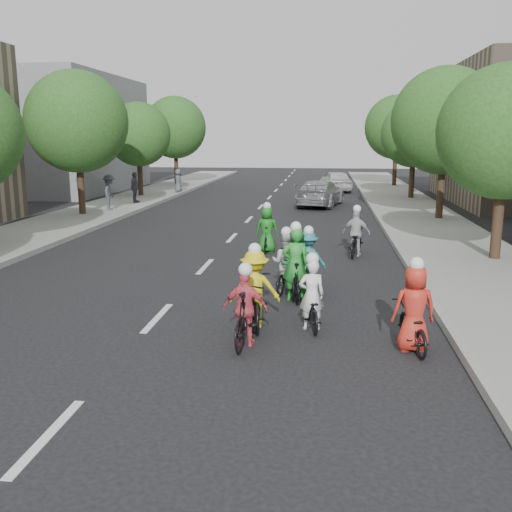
% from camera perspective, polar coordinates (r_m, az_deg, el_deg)
% --- Properties ---
extents(ground, '(120.00, 120.00, 0.00)m').
position_cam_1_polar(ground, '(12.57, -9.82, -6.12)').
color(ground, black).
rests_on(ground, ground).
extents(sidewalk_left, '(4.00, 80.00, 0.15)m').
position_cam_1_polar(sidewalk_left, '(24.63, -21.14, 2.27)').
color(sidewalk_left, gray).
rests_on(sidewalk_left, ground).
extents(curb_left, '(0.18, 80.00, 0.18)m').
position_cam_1_polar(curb_left, '(23.78, -16.98, 2.27)').
color(curb_left, '#999993').
rests_on(curb_left, ground).
extents(sidewalk_right, '(4.00, 80.00, 0.15)m').
position_cam_1_polar(sidewalk_right, '(22.22, 18.40, 1.49)').
color(sidewalk_right, gray).
rests_on(sidewalk_right, ground).
extents(curb_right, '(0.18, 80.00, 0.18)m').
position_cam_1_polar(curb_right, '(21.91, 13.40, 1.68)').
color(curb_right, '#999993').
rests_on(curb_right, ground).
extents(bldg_sw, '(10.00, 14.00, 8.00)m').
position_cam_1_polar(bldg_sw, '(44.00, -19.86, 11.39)').
color(bldg_sw, slate).
rests_on(bldg_sw, ground).
extents(tree_l_3, '(4.80, 4.80, 6.93)m').
position_cam_1_polar(tree_l_3, '(28.93, -17.47, 12.68)').
color(tree_l_3, black).
rests_on(tree_l_3, ground).
extents(tree_l_4, '(4.00, 4.00, 5.97)m').
position_cam_1_polar(tree_l_4, '(37.32, -11.67, 11.82)').
color(tree_l_4, black).
rests_on(tree_l_4, ground).
extents(tree_l_5, '(4.80, 4.80, 6.93)m').
position_cam_1_polar(tree_l_5, '(45.96, -8.09, 12.60)').
color(tree_l_5, black).
rests_on(tree_l_5, ground).
extents(tree_r_0, '(4.00, 4.00, 5.97)m').
position_cam_1_polar(tree_r_0, '(18.79, 23.67, 11.27)').
color(tree_r_0, black).
rests_on(tree_r_0, ground).
extents(tree_r_1, '(4.80, 4.80, 6.93)m').
position_cam_1_polar(tree_r_1, '(27.55, 18.38, 12.69)').
color(tree_r_1, black).
rests_on(tree_r_1, ground).
extents(tree_r_2, '(4.00, 4.00, 5.97)m').
position_cam_1_polar(tree_r_2, '(36.42, 15.54, 11.64)').
color(tree_r_2, black).
rests_on(tree_r_2, ground).
extents(tree_r_3, '(4.80, 4.80, 6.93)m').
position_cam_1_polar(tree_r_3, '(45.35, 13.90, 12.39)').
color(tree_r_3, black).
rests_on(tree_r_3, ground).
extents(cyclist_0, '(0.77, 1.60, 1.59)m').
position_cam_1_polar(cyclist_0, '(11.69, 5.57, -4.77)').
color(cyclist_0, black).
rests_on(cyclist_0, ground).
extents(cyclist_1, '(0.80, 1.66, 1.75)m').
position_cam_1_polar(cyclist_1, '(13.85, 4.02, -1.46)').
color(cyclist_1, black).
rests_on(cyclist_1, ground).
extents(cyclist_2, '(1.11, 1.97, 1.75)m').
position_cam_1_polar(cyclist_2, '(11.72, -0.09, -4.00)').
color(cyclist_2, black).
rests_on(cyclist_2, ground).
extents(cyclist_3, '(0.87, 1.85, 1.59)m').
position_cam_1_polar(cyclist_3, '(10.70, -0.99, -5.74)').
color(cyclist_3, black).
rests_on(cyclist_3, ground).
extents(cyclist_4, '(0.85, 1.67, 1.75)m').
position_cam_1_polar(cyclist_4, '(10.83, 15.44, -5.97)').
color(cyclist_4, black).
rests_on(cyclist_4, ground).
extents(cyclist_5, '(0.69, 1.65, 1.91)m').
position_cam_1_polar(cyclist_5, '(13.59, 3.96, -1.71)').
color(cyclist_5, black).
rests_on(cyclist_5, ground).
extents(cyclist_6, '(0.89, 1.70, 1.66)m').
position_cam_1_polar(cyclist_6, '(14.36, 3.02, -1.27)').
color(cyclist_6, black).
rests_on(cyclist_6, ground).
extents(cyclist_7, '(0.94, 1.54, 1.59)m').
position_cam_1_polar(cyclist_7, '(14.98, 5.23, -0.64)').
color(cyclist_7, black).
rests_on(cyclist_7, ground).
extents(cyclist_8, '(1.00, 1.94, 1.68)m').
position_cam_1_polar(cyclist_8, '(18.94, 9.96, 1.78)').
color(cyclist_8, black).
rests_on(cyclist_8, ground).
extents(cyclist_9, '(0.77, 1.49, 1.70)m').
position_cam_1_polar(cyclist_9, '(19.28, 1.12, 2.27)').
color(cyclist_9, black).
rests_on(cyclist_9, ground).
extents(follow_car_lead, '(3.00, 5.31, 1.45)m').
position_cam_1_polar(follow_car_lead, '(32.37, 6.44, 6.27)').
color(follow_car_lead, '#A5A5AA').
rests_on(follow_car_lead, ground).
extents(follow_car_trail, '(2.58, 4.59, 1.48)m').
position_cam_1_polar(follow_car_trail, '(41.39, 7.94, 7.46)').
color(follow_car_trail, silver).
rests_on(follow_car_trail, ground).
extents(spectator_0, '(0.88, 1.28, 1.81)m').
position_cam_1_polar(spectator_0, '(30.10, -14.44, 6.19)').
color(spectator_0, '#494955').
rests_on(spectator_0, sidewalk_left).
extents(spectator_1, '(0.45, 1.02, 1.73)m').
position_cam_1_polar(spectator_1, '(33.20, -12.03, 6.73)').
color(spectator_1, '#4B4C58').
rests_on(spectator_1, sidewalk_left).
extents(spectator_2, '(0.75, 0.89, 1.55)m').
position_cam_1_polar(spectator_2, '(39.00, -7.79, 7.48)').
color(spectator_2, '#535461').
rests_on(spectator_2, sidewalk_left).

